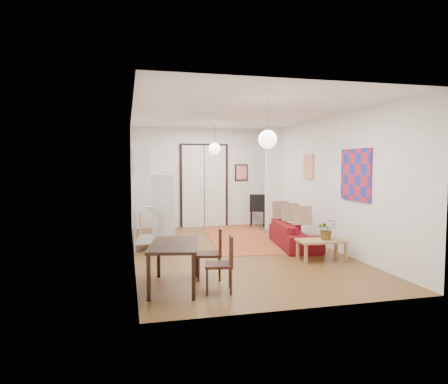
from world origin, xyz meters
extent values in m
plane|color=brown|center=(0.00, 0.00, 0.00)|extent=(7.00, 7.00, 0.00)
cube|color=white|center=(0.00, 0.00, 2.90)|extent=(4.20, 7.00, 0.02)
cube|color=white|center=(0.00, 3.50, 1.45)|extent=(4.20, 0.02, 2.90)
cube|color=white|center=(0.00, -3.50, 1.45)|extent=(4.20, 0.02, 2.90)
cube|color=white|center=(-2.10, 0.00, 1.45)|extent=(0.02, 7.00, 2.90)
cube|color=white|center=(2.10, 0.00, 1.45)|extent=(0.02, 7.00, 2.90)
cube|color=white|center=(0.00, 3.46, 1.20)|extent=(1.44, 0.06, 2.50)
cube|color=white|center=(1.85, 2.55, 1.45)|extent=(0.50, 0.10, 2.90)
cube|color=white|center=(-1.92, 1.50, 1.90)|extent=(0.35, 1.00, 0.70)
cube|color=red|center=(2.08, -1.25, 1.65)|extent=(0.05, 1.00, 1.00)
cube|color=#F3E5CA|center=(2.08, 0.80, 1.80)|extent=(0.05, 0.50, 0.60)
cube|color=red|center=(1.15, 3.47, 1.60)|extent=(0.40, 0.03, 0.50)
cube|color=#9F5F42|center=(-2.07, 2.00, 1.95)|extent=(0.03, 0.44, 0.54)
sphere|color=white|center=(0.00, 2.00, 2.25)|extent=(0.30, 0.30, 0.30)
cylinder|color=black|center=(0.00, 2.00, 2.65)|extent=(0.01, 0.01, 0.50)
sphere|color=white|center=(0.00, -2.00, 2.25)|extent=(0.30, 0.30, 0.30)
cylinder|color=black|center=(0.00, -2.00, 2.65)|extent=(0.01, 0.01, 0.50)
cube|color=#C25930|center=(0.55, 1.53, 0.01)|extent=(1.94, 4.28, 0.01)
imported|color=maroon|center=(1.42, 0.11, 0.28)|extent=(2.01, 1.01, 0.56)
cube|color=#AA8650|center=(1.40, -1.21, 0.38)|extent=(0.93, 0.55, 0.04)
cube|color=#AA8650|center=(0.99, -1.41, 0.18)|extent=(0.05, 0.05, 0.36)
cube|color=#AA8650|center=(1.80, -1.41, 0.18)|extent=(0.05, 0.05, 0.36)
cube|color=#AA8650|center=(0.99, -1.01, 0.18)|extent=(0.05, 0.05, 0.36)
cube|color=#AA8650|center=(1.80, -1.01, 0.18)|extent=(0.05, 0.05, 0.36)
imported|color=#3C652D|center=(1.50, -1.21, 0.60)|extent=(0.37, 0.32, 0.39)
cube|color=silver|center=(-1.75, 0.86, 0.88)|extent=(0.74, 1.24, 0.04)
cube|color=silver|center=(-1.75, 0.86, 0.18)|extent=(0.70, 1.19, 0.03)
cylinder|color=silver|center=(-2.00, 0.32, 0.44)|extent=(0.04, 0.04, 0.88)
cylinder|color=silver|center=(-1.50, 0.32, 0.44)|extent=(0.04, 0.04, 0.88)
cylinder|color=silver|center=(-2.00, 1.41, 0.44)|extent=(0.04, 0.04, 0.88)
cylinder|color=silver|center=(-1.50, 1.41, 0.44)|extent=(0.04, 0.04, 0.88)
imported|color=beige|center=(-1.75, 0.56, 0.92)|extent=(0.24, 0.24, 0.05)
imported|color=teal|center=(-1.75, 1.11, 0.99)|extent=(0.10, 0.10, 0.19)
cube|color=white|center=(-1.32, 2.04, 0.79)|extent=(0.63, 0.63, 1.59)
cube|color=black|center=(-1.55, -2.23, 0.65)|extent=(0.92, 1.32, 0.04)
cube|color=black|center=(-1.85, -2.80, 0.31)|extent=(0.06, 0.06, 0.62)
cube|color=black|center=(-1.24, -2.80, 0.31)|extent=(0.06, 0.06, 0.62)
cube|color=black|center=(-1.85, -1.67, 0.31)|extent=(0.06, 0.06, 0.62)
cube|color=black|center=(-1.24, -1.67, 0.31)|extent=(0.06, 0.06, 0.62)
cube|color=#371B11|center=(-0.95, -1.88, 0.40)|extent=(0.46, 0.45, 0.04)
cube|color=#371B11|center=(-0.95, -1.70, 0.63)|extent=(0.11, 0.38, 0.42)
cylinder|color=#371B11|center=(-1.11, -2.05, 0.20)|extent=(0.03, 0.03, 0.40)
cylinder|color=#371B11|center=(-0.79, -2.05, 0.20)|extent=(0.03, 0.03, 0.40)
cylinder|color=#371B11|center=(-1.11, -1.71, 0.20)|extent=(0.03, 0.03, 0.40)
cylinder|color=#371B11|center=(-0.79, -1.71, 0.20)|extent=(0.03, 0.03, 0.40)
cube|color=#371B11|center=(-0.95, -2.58, 0.40)|extent=(0.46, 0.45, 0.04)
cube|color=#371B11|center=(-0.95, -2.40, 0.63)|extent=(0.11, 0.38, 0.42)
cylinder|color=#371B11|center=(-1.11, -2.75, 0.20)|extent=(0.03, 0.03, 0.40)
cylinder|color=#371B11|center=(-0.79, -2.75, 0.20)|extent=(0.03, 0.03, 0.40)
cylinder|color=#371B11|center=(-1.11, -2.41, 0.20)|extent=(0.03, 0.03, 0.40)
cylinder|color=#371B11|center=(-0.79, -2.41, 0.20)|extent=(0.03, 0.03, 0.40)
cube|color=black|center=(1.57, 3.15, 0.47)|extent=(0.58, 0.58, 0.04)
cube|color=black|center=(1.57, 3.35, 0.73)|extent=(0.43, 0.20, 0.47)
cylinder|color=black|center=(1.38, 2.96, 0.24)|extent=(0.03, 0.03, 0.47)
cylinder|color=black|center=(1.76, 2.96, 0.24)|extent=(0.03, 0.03, 0.47)
cylinder|color=black|center=(1.38, 3.34, 0.24)|extent=(0.03, 0.03, 0.47)
cylinder|color=black|center=(1.76, 3.34, 0.24)|extent=(0.03, 0.03, 0.47)
camera|label=1|loc=(-2.22, -8.12, 1.85)|focal=32.00mm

